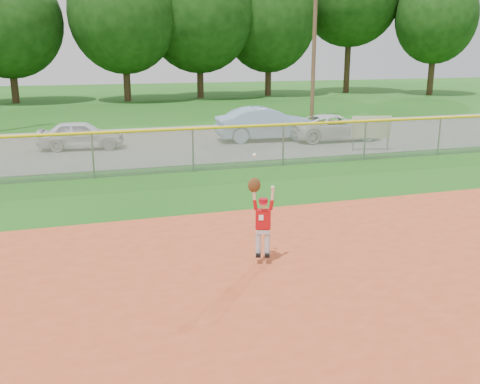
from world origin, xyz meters
name	(u,v)px	position (x,y,z in m)	size (l,w,h in m)	color
ground	(317,292)	(0.00, 0.00, 0.00)	(120.00, 120.00, 0.00)	#1A5112
parking_strip	(165,143)	(0.00, 16.00, 0.01)	(44.00, 10.00, 0.03)	slate
car_white_a	(81,135)	(-3.58, 15.53, 0.63)	(1.41, 3.51, 1.20)	silver
car_blue	(266,124)	(4.63, 15.32, 0.79)	(1.61, 4.61, 1.52)	#80A1BF
car_white_b	(335,127)	(7.69, 14.41, 0.62)	(1.96, 4.26, 1.18)	white
sponsor_sign	(371,128)	(7.86, 11.56, 0.97)	(1.62, 0.42, 1.47)	gray
outfield_fence	(193,147)	(0.00, 10.00, 0.88)	(40.06, 0.10, 1.55)	gray
power_lines	(161,38)	(1.00, 22.00, 4.68)	(19.40, 0.24, 9.00)	#4C3823
tree_line	(127,5)	(0.96, 37.90, 7.53)	(62.37, 13.00, 14.43)	#422D1C
ballplayer	(262,218)	(-0.52, 1.48, 0.97)	(0.52, 0.32, 2.05)	silver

